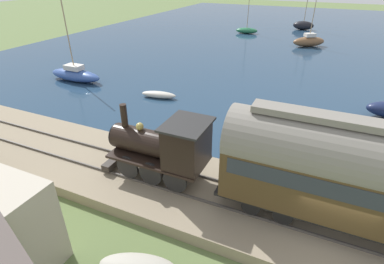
{
  "coord_description": "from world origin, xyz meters",
  "views": [
    {
      "loc": [
        -9.53,
        1.37,
        9.41
      ],
      "look_at": [
        2.46,
        6.8,
        2.18
      ],
      "focal_mm": 28.0,
      "sensor_mm": 36.0,
      "label": 1
    }
  ],
  "objects_px": {
    "sailboat_blue": "(75,74)",
    "sailboat_brown": "(309,41)",
    "steam_locomotive": "(165,145)",
    "sailboat_green": "(247,30)",
    "sailboat_black": "(303,25)",
    "rowboat_mid_harbor": "(159,95)",
    "passenger_coach": "(362,176)"
  },
  "relations": [
    {
      "from": "steam_locomotive",
      "to": "sailboat_blue",
      "type": "distance_m",
      "value": 18.67
    },
    {
      "from": "sailboat_blue",
      "to": "sailboat_green",
      "type": "relative_size",
      "value": 1.14
    },
    {
      "from": "sailboat_black",
      "to": "sailboat_brown",
      "type": "bearing_deg",
      "value": -170.95
    },
    {
      "from": "rowboat_mid_harbor",
      "to": "passenger_coach",
      "type": "bearing_deg",
      "value": -135.62
    },
    {
      "from": "steam_locomotive",
      "to": "rowboat_mid_harbor",
      "type": "distance_m",
      "value": 11.84
    },
    {
      "from": "sailboat_black",
      "to": "rowboat_mid_harbor",
      "type": "xyz_separation_m",
      "value": [
        -37.41,
        7.18,
        -0.47
      ]
    },
    {
      "from": "passenger_coach",
      "to": "sailboat_brown",
      "type": "xyz_separation_m",
      "value": [
        34.36,
        4.59,
        -2.43
      ]
    },
    {
      "from": "sailboat_black",
      "to": "sailboat_green",
      "type": "height_order",
      "value": "sailboat_black"
    },
    {
      "from": "steam_locomotive",
      "to": "sailboat_green",
      "type": "relative_size",
      "value": 0.67
    },
    {
      "from": "sailboat_green",
      "to": "sailboat_blue",
      "type": "bearing_deg",
      "value": 155.39
    },
    {
      "from": "sailboat_black",
      "to": "rowboat_mid_harbor",
      "type": "relative_size",
      "value": 2.7
    },
    {
      "from": "sailboat_black",
      "to": "sailboat_brown",
      "type": "xyz_separation_m",
      "value": [
        -12.94,
        -2.14,
        -0.03
      ]
    },
    {
      "from": "steam_locomotive",
      "to": "sailboat_brown",
      "type": "relative_size",
      "value": 0.87
    },
    {
      "from": "passenger_coach",
      "to": "rowboat_mid_harbor",
      "type": "distance_m",
      "value": 17.31
    },
    {
      "from": "sailboat_green",
      "to": "passenger_coach",
      "type": "bearing_deg",
      "value": -168.43
    },
    {
      "from": "steam_locomotive",
      "to": "sailboat_brown",
      "type": "bearing_deg",
      "value": -5.28
    },
    {
      "from": "passenger_coach",
      "to": "sailboat_green",
      "type": "relative_size",
      "value": 1.31
    },
    {
      "from": "rowboat_mid_harbor",
      "to": "sailboat_brown",
      "type": "bearing_deg",
      "value": -31.07
    },
    {
      "from": "sailboat_green",
      "to": "sailboat_brown",
      "type": "bearing_deg",
      "value": -127.65
    },
    {
      "from": "sailboat_brown",
      "to": "sailboat_green",
      "type": "bearing_deg",
      "value": 27.65
    },
    {
      "from": "sailboat_blue",
      "to": "sailboat_black",
      "type": "distance_m",
      "value": 40.45
    },
    {
      "from": "sailboat_black",
      "to": "sailboat_blue",
      "type": "bearing_deg",
      "value": 155.64
    },
    {
      "from": "steam_locomotive",
      "to": "sailboat_blue",
      "type": "relative_size",
      "value": 0.58
    },
    {
      "from": "steam_locomotive",
      "to": "passenger_coach",
      "type": "height_order",
      "value": "passenger_coach"
    },
    {
      "from": "passenger_coach",
      "to": "rowboat_mid_harbor",
      "type": "xyz_separation_m",
      "value": [
        9.89,
        13.92,
        -2.88
      ]
    },
    {
      "from": "sailboat_blue",
      "to": "sailboat_brown",
      "type": "relative_size",
      "value": 1.5
    },
    {
      "from": "steam_locomotive",
      "to": "sailboat_black",
      "type": "height_order",
      "value": "sailboat_black"
    },
    {
      "from": "sailboat_blue",
      "to": "sailboat_black",
      "type": "relative_size",
      "value": 1.07
    },
    {
      "from": "sailboat_brown",
      "to": "sailboat_green",
      "type": "height_order",
      "value": "sailboat_green"
    },
    {
      "from": "steam_locomotive",
      "to": "sailboat_green",
      "type": "bearing_deg",
      "value": 9.88
    },
    {
      "from": "sailboat_blue",
      "to": "sailboat_green",
      "type": "height_order",
      "value": "sailboat_blue"
    },
    {
      "from": "passenger_coach",
      "to": "rowboat_mid_harbor",
      "type": "relative_size",
      "value": 3.32
    }
  ]
}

